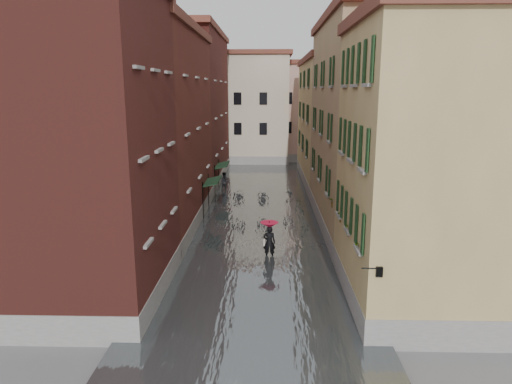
# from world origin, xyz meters

# --- Properties ---
(ground) EXTENTS (120.00, 120.00, 0.00)m
(ground) POSITION_xyz_m (0.00, 0.00, 0.00)
(ground) COLOR #5F5F61
(ground) RESTS_ON ground
(floodwater) EXTENTS (10.00, 60.00, 0.20)m
(floodwater) POSITION_xyz_m (0.00, 13.00, 0.10)
(floodwater) COLOR #515659
(floodwater) RESTS_ON ground
(building_left_near) EXTENTS (6.00, 8.00, 13.00)m
(building_left_near) POSITION_xyz_m (-7.00, -2.00, 6.50)
(building_left_near) COLOR maroon
(building_left_near) RESTS_ON ground
(building_left_mid) EXTENTS (6.00, 14.00, 12.50)m
(building_left_mid) POSITION_xyz_m (-7.00, 9.00, 6.25)
(building_left_mid) COLOR #5A271C
(building_left_mid) RESTS_ON ground
(building_left_far) EXTENTS (6.00, 16.00, 14.00)m
(building_left_far) POSITION_xyz_m (-7.00, 24.00, 7.00)
(building_left_far) COLOR maroon
(building_left_far) RESTS_ON ground
(building_right_near) EXTENTS (6.00, 8.00, 11.50)m
(building_right_near) POSITION_xyz_m (7.00, -2.00, 5.75)
(building_right_near) COLOR #A38A54
(building_right_near) RESTS_ON ground
(building_right_mid) EXTENTS (6.00, 14.00, 13.00)m
(building_right_mid) POSITION_xyz_m (7.00, 9.00, 6.50)
(building_right_mid) COLOR #A58064
(building_right_mid) RESTS_ON ground
(building_right_far) EXTENTS (6.00, 16.00, 11.50)m
(building_right_far) POSITION_xyz_m (7.00, 24.00, 5.75)
(building_right_far) COLOR #A38A54
(building_right_far) RESTS_ON ground
(building_end_cream) EXTENTS (12.00, 9.00, 13.00)m
(building_end_cream) POSITION_xyz_m (-3.00, 38.00, 6.50)
(building_end_cream) COLOR beige
(building_end_cream) RESTS_ON ground
(building_end_pink) EXTENTS (10.00, 9.00, 12.00)m
(building_end_pink) POSITION_xyz_m (6.00, 40.00, 6.00)
(building_end_pink) COLOR tan
(building_end_pink) RESTS_ON ground
(awning_near) EXTENTS (1.09, 3.11, 2.80)m
(awning_near) POSITION_xyz_m (-3.48, 11.63, 2.47)
(awning_near) COLOR black
(awning_near) RESTS_ON ground
(awning_far) EXTENTS (1.09, 3.23, 2.80)m
(awning_far) POSITION_xyz_m (-3.48, 18.91, 2.47)
(awning_far) COLOR black
(awning_far) RESTS_ON ground
(wall_lantern) EXTENTS (0.71, 0.22, 0.35)m
(wall_lantern) POSITION_xyz_m (4.33, -6.00, 3.01)
(wall_lantern) COLOR black
(wall_lantern) RESTS_ON ground
(window_planters) EXTENTS (0.59, 8.01, 0.84)m
(window_planters) POSITION_xyz_m (4.12, -0.76, 3.51)
(window_planters) COLOR brown
(window_planters) RESTS_ON ground
(pedestrian_main) EXTENTS (1.00, 1.00, 2.06)m
(pedestrian_main) POSITION_xyz_m (0.65, 2.92, 1.26)
(pedestrian_main) COLOR black
(pedestrian_main) RESTS_ON ground
(pedestrian_far) EXTENTS (0.95, 0.79, 1.79)m
(pedestrian_far) POSITION_xyz_m (-3.29, 19.42, 0.89)
(pedestrian_far) COLOR black
(pedestrian_far) RESTS_ON ground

